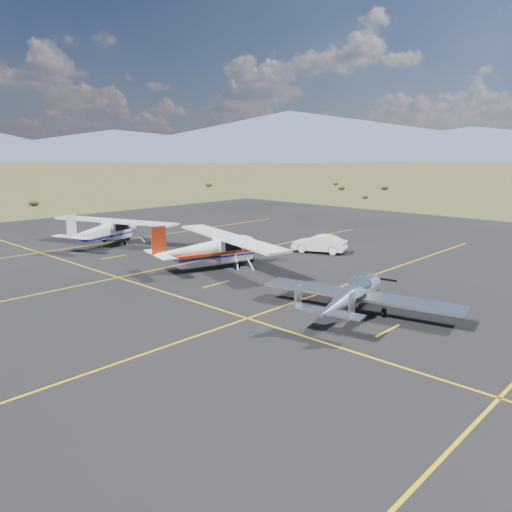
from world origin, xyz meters
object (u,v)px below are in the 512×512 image
aircraft_low_wing (354,295)px  sedan (319,244)px  aircraft_plain (105,230)px  aircraft_cessna (214,248)px

aircraft_low_wing → sedan: 14.70m
sedan → aircraft_plain: bearing=-77.0°
aircraft_plain → sedan: bearing=-74.7°
aircraft_plain → sedan: aircraft_plain is taller
aircraft_plain → aircraft_cessna: bearing=-105.2°
aircraft_cessna → aircraft_plain: 12.27m
aircraft_cessna → sedan: size_ratio=2.97×
aircraft_low_wing → aircraft_plain: 24.23m
aircraft_cessna → sedan: (8.88, -2.02, -0.68)m
aircraft_low_wing → aircraft_cessna: aircraft_cessna is taller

